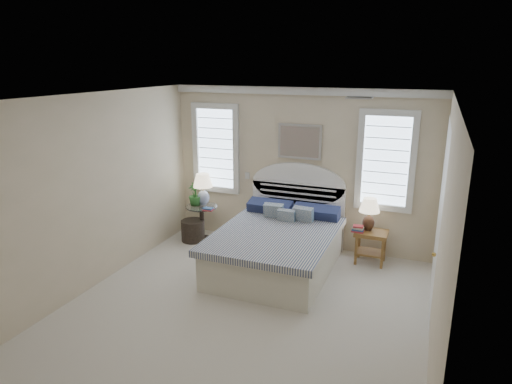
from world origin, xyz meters
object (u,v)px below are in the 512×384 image
Objects in this scene: bed at (279,244)px; floor_pot at (193,231)px; nightstand_right at (371,240)px; lamp_right at (369,211)px; lamp_left at (203,186)px; side_table_left at (202,219)px.

floor_pot is (-1.78, 0.49, -0.20)m from bed.
lamp_right is at bearing 139.61° from nightstand_right.
bed reaches higher than lamp_left.
bed reaches higher than nightstand_right.
side_table_left is at bearing 160.26° from bed.
lamp_right reaches higher than side_table_left.
nightstand_right is 1.28× the size of floor_pot.
side_table_left is (-1.65, 0.59, 0.00)m from bed.
bed is 4.29× the size of nightstand_right.
nightstand_right is 3.09m from floor_pot.
nightstand_right is 3.02m from lamp_left.
floor_pot is at bearing -141.10° from side_table_left.
lamp_left reaches higher than nightstand_right.
bed is at bearing -148.80° from lamp_right.
floor_pot is 0.79× the size of lamp_right.
lamp_left is at bearing 59.83° from floor_pot.
bed is 3.96× the size of lamp_left.
lamp_left is (-2.96, -0.00, 0.59)m from nightstand_right.
lamp_left reaches higher than lamp_right.
side_table_left is 1.52× the size of floor_pot.
lamp_right reaches higher than nightstand_right.
floor_pot is 0.72× the size of lamp_left.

